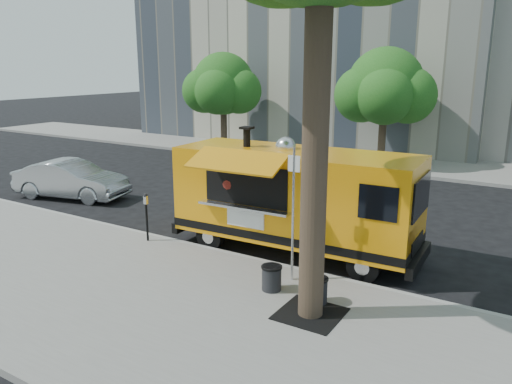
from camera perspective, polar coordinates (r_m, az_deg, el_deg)
ground at (r=13.42m, az=1.26°, el=-6.76°), size 120.00×120.00×0.00m
sidewalk at (r=10.43m, az=-10.16°, el=-13.06°), size 60.00×6.00×0.15m
curb at (r=12.66m, az=-0.88°, el=-7.74°), size 60.00×0.14×0.16m
far_sidewalk at (r=25.57m, az=16.69°, el=3.06°), size 60.00×5.00×0.15m
tree_well at (r=10.00m, az=6.21°, el=-13.66°), size 1.20×1.20×0.02m
far_tree_a at (r=28.30m, az=-3.78°, el=12.22°), size 3.42×3.42×5.36m
far_tree_b at (r=24.65m, az=14.55°, el=11.61°), size 3.60×3.60×5.50m
sign_post at (r=10.84m, az=4.28°, el=-1.69°), size 0.28×0.06×3.00m
parking_meter at (r=13.81m, az=-12.43°, el=-2.18°), size 0.11×0.11×1.33m
food_truck at (r=12.87m, az=4.31°, el=-0.62°), size 6.63×3.21×3.23m
sedan at (r=19.67m, az=-20.39°, el=1.33°), size 4.47×2.44×1.40m
trash_bin_left at (r=10.32m, az=6.99°, el=-10.97°), size 0.45×0.45×0.54m
trash_bin_right at (r=10.79m, az=1.79°, el=-9.69°), size 0.45×0.45×0.54m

